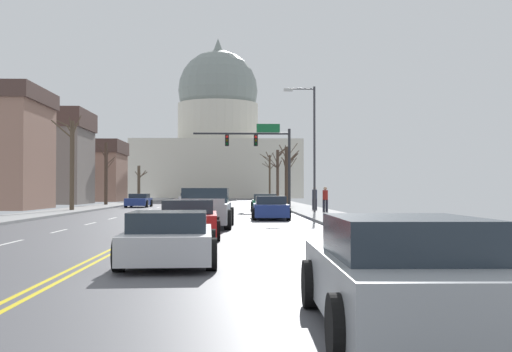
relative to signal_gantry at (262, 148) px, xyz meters
name	(u,v)px	position (x,y,z in m)	size (l,w,h in m)	color
ground	(182,215)	(-5.39, -13.25, -4.92)	(20.00, 180.00, 0.20)	#505055
signal_gantry	(262,148)	(0.00, 0.00, 0.00)	(7.91, 0.41, 6.77)	#28282D
street_lamp_right	(311,138)	(2.57, -11.37, -0.13)	(2.01, 0.24, 7.96)	#333338
capitol_building	(218,142)	(-5.39, 68.72, 5.61)	(30.09, 23.97, 30.38)	beige
sedan_near_00	(265,202)	(0.03, -3.65, -4.36)	(2.13, 4.69, 1.23)	#1E7247
sedan_near_01	(213,204)	(-3.61, -10.66, -4.33)	(2.06, 4.65, 1.29)	#9EA3A8
sedan_near_02	(270,208)	(-0.35, -17.73, -4.36)	(1.99, 4.47, 1.23)	navy
pickup_truck_near_03	(205,210)	(-3.49, -24.72, -4.21)	(2.45, 5.27, 1.63)	#ADB2B7
sedan_near_04	(189,220)	(-3.75, -30.42, -4.36)	(2.14, 4.53, 1.24)	#B71414
sedan_near_05	(169,239)	(-3.64, -37.52, -4.41)	(2.13, 4.42, 1.12)	silver
sedan_near_06	(401,276)	(-0.39, -44.05, -4.33)	(2.04, 4.38, 1.28)	#9EA3A8
sedan_oncoming_00	(139,201)	(-10.71, 5.05, -4.38)	(2.07, 4.35, 1.19)	navy
sedan_oncoming_01	(189,199)	(-7.20, 17.40, -4.37)	(2.04, 4.62, 1.19)	silver
flank_building_01	(36,157)	(-23.70, 17.64, 0.16)	(11.35, 8.60, 10.07)	slate
flank_building_02	(89,171)	(-21.36, 32.33, -0.93)	(9.02, 9.04, 7.91)	#8C6656
bare_tree_00	(287,175)	(2.43, 5.15, -2.09)	(1.54, 1.53, 5.32)	#423328
bare_tree_01	(139,182)	(-13.92, 26.45, -2.54)	(1.58, 1.47, 4.32)	brown
bare_tree_02	(278,173)	(2.97, 24.64, -1.41)	(2.47, 2.27, 6.64)	#423328
bare_tree_03	(72,162)	(-13.65, -6.58, -1.42)	(1.79, 1.87, 6.77)	#4C3D2D
bare_tree_04	(269,174)	(2.90, 41.43, -1.19)	(2.18, 2.50, 6.96)	#4C3D2D
bare_tree_05	(106,173)	(-14.36, 8.76, -1.79)	(1.50, 1.94, 5.86)	#423328
bare_tree_06	(288,174)	(3.01, 10.19, -1.87)	(2.16, 2.25, 5.94)	brown
pedestrian_00	(325,198)	(3.53, -11.15, -3.92)	(0.35, 0.34, 1.60)	black
pedestrian_01	(315,197)	(3.41, -6.72, -3.90)	(0.35, 0.34, 1.64)	black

